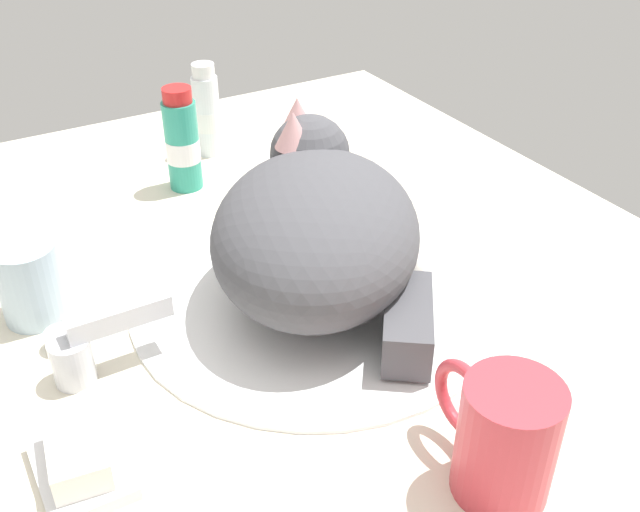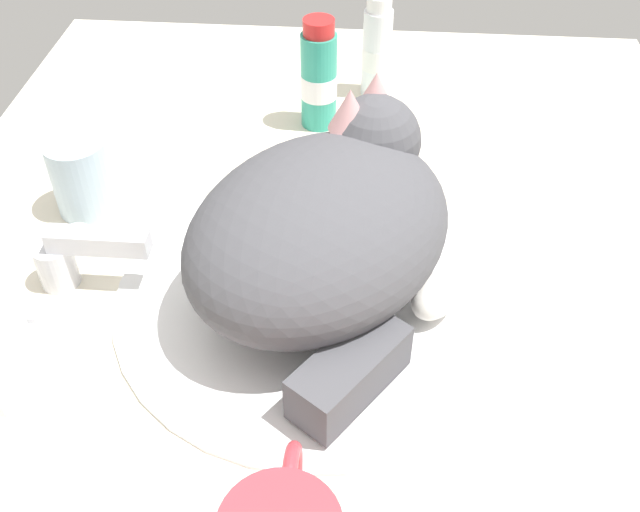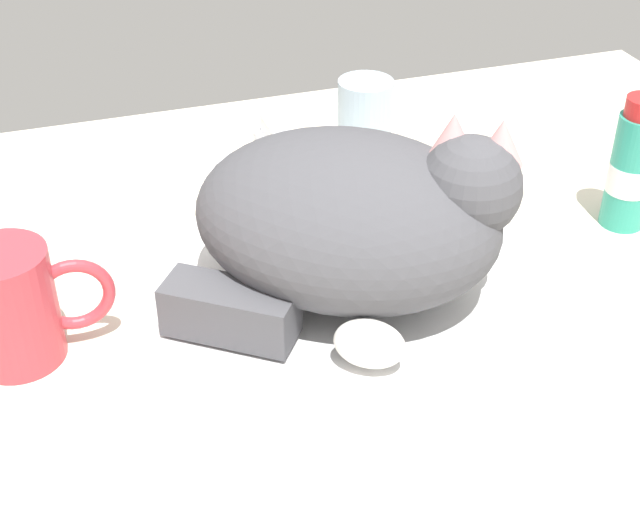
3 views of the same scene
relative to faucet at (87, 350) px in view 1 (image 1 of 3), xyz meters
The scene contains 10 objects.
ground_plane 23.09cm from the faucet, 90.00° to the right, with size 110.00×82.50×3.00cm, color silver.
sink_basin 22.81cm from the faucet, 90.00° to the right, with size 36.96×36.96×0.79cm, color white.
faucet is the anchor object (origin of this frame).
cat 23.80cm from the faucet, 88.54° to the right, with size 32.60×30.89×15.92cm.
coffee_mug 35.41cm from the faucet, 139.37° to the right, with size 11.58×7.16×9.69cm.
rinse_cup 11.28cm from the faucet, 11.38° to the left, with size 6.03×6.03×7.98cm.
soap_dish 11.49cm from the faucet, 160.92° to the left, with size 9.00×6.40×1.20cm, color white.
soap_bar 11.28cm from the faucet, 160.92° to the left, with size 7.08×4.14×2.55cm, color white.
toothpaste_bottle 35.70cm from the faucet, 34.81° to the right, with size 4.26×4.26×13.11cm.
mouthwash_bottle 45.77cm from the faucet, 35.94° to the right, with size 3.61×3.61×12.68cm.
Camera 1 is at (-52.14, 29.64, 44.30)cm, focal length 41.46 mm.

